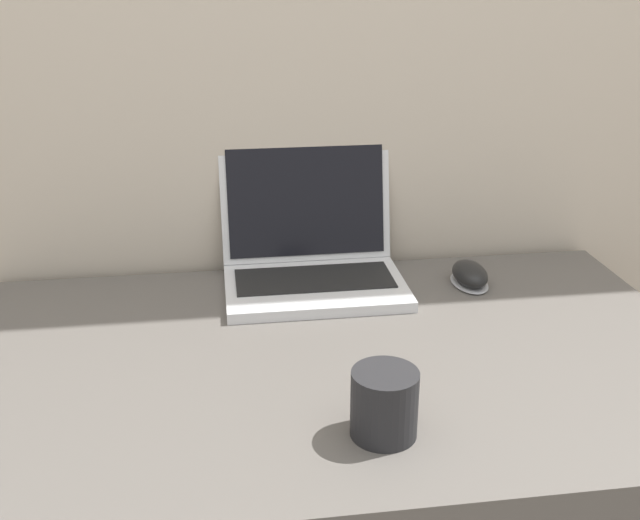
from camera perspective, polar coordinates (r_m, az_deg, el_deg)
The scene contains 3 objects.
laptop at distance 1.42m, azimuth -0.65°, elevation 0.56°, with size 0.33×0.28×0.25m.
drink_cup at distance 0.98m, azimuth 4.93°, elevation -10.76°, with size 0.09×0.09×0.09m.
computer_mouse at distance 1.45m, azimuth 11.34°, elevation -1.12°, with size 0.07×0.11×0.04m.
Camera 1 is at (-0.16, -0.66, 1.31)m, focal length 42.00 mm.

